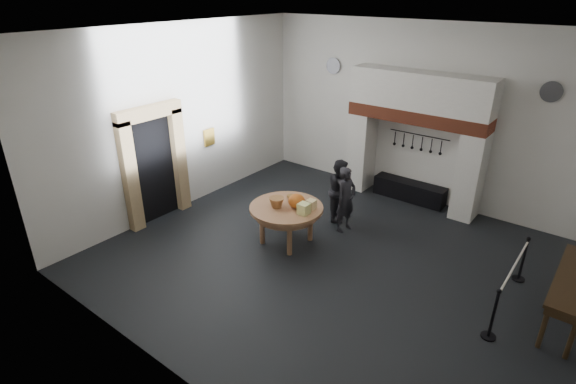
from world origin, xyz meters
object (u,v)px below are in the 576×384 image
Objects in this scene: barrier_post_near at (493,315)px; barrier_post_far at (523,260)px; work_table at (286,208)px; visitor_far at (340,190)px; side_table at (575,278)px; visitor_near at (346,199)px; iron_range at (409,191)px.

barrier_post_far is at bearing 90.00° from barrier_post_near.
visitor_far is (0.34, 1.67, -0.08)m from work_table.
barrier_post_near reaches higher than work_table.
work_table is 5.41m from side_table.
barrier_post_near is at bearing -102.17° from visitor_near.
barrier_post_near is 1.00× the size of barrier_post_far.
barrier_post_far is (0.00, 2.00, 0.00)m from barrier_post_near.
work_table is 1.78× the size of barrier_post_far.
barrier_post_far is at bearing -32.92° from iron_range.
side_table and barrier_post_far have the same top height.
iron_range is at bearing 128.26° from barrier_post_near.
visitor_near reaches higher than barrier_post_far.
work_table is at bearing 136.71° from visitor_far.
visitor_near is 1.73× the size of barrier_post_far.
iron_range is 3.84m from barrier_post_far.
work_table is at bearing 161.06° from visitor_near.
work_table is 1.03× the size of visitor_near.
barrier_post_far is (4.13, -0.02, -0.31)m from visitor_far.
visitor_far is (-0.40, 0.40, -0.01)m from visitor_near.
iron_range is 1.18× the size of work_table.
side_table is (5.35, 0.84, 0.03)m from work_table.
visitor_near is at bearing 174.73° from side_table.
side_table is 1.54m from barrier_post_near.
side_table is at bearing -35.21° from iron_range.
barrier_post_near is (4.47, -0.35, -0.39)m from work_table.
visitor_far reaches higher than iron_range.
barrier_post_far is at bearing -72.88° from visitor_near.
barrier_post_far is at bearing 20.24° from work_table.
visitor_far is at bearing 170.64° from side_table.
visitor_far is at bearing 179.75° from barrier_post_far.
visitor_far is at bearing 153.96° from barrier_post_near.
visitor_far is 4.61m from barrier_post_near.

